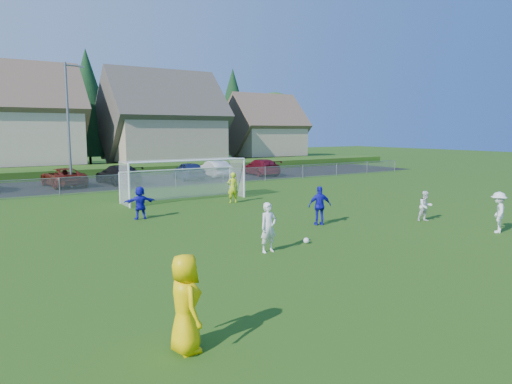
% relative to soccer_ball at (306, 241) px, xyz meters
% --- Properties ---
extents(ground, '(160.00, 160.00, 0.00)m').
position_rel_soccer_ball_xyz_m(ground, '(0.60, -3.62, -0.11)').
color(ground, '#193D0C').
rests_on(ground, ground).
extents(asphalt_lot, '(60.00, 60.00, 0.00)m').
position_rel_soccer_ball_xyz_m(asphalt_lot, '(0.60, 23.88, -0.10)').
color(asphalt_lot, black).
rests_on(asphalt_lot, ground).
extents(grass_embankment, '(70.00, 6.00, 0.80)m').
position_rel_soccer_ball_xyz_m(grass_embankment, '(0.60, 31.38, 0.29)').
color(grass_embankment, '#1E420F').
rests_on(grass_embankment, ground).
extents(soccer_ball, '(0.22, 0.22, 0.22)m').
position_rel_soccer_ball_xyz_m(soccer_ball, '(0.00, 0.00, 0.00)').
color(soccer_ball, white).
rests_on(soccer_ball, ground).
extents(referee, '(0.68, 0.98, 1.91)m').
position_rel_soccer_ball_xyz_m(referee, '(-7.26, -5.28, 0.84)').
color(referee, yellow).
rests_on(referee, ground).
extents(player_white_a, '(0.65, 0.44, 1.74)m').
position_rel_soccer_ball_xyz_m(player_white_a, '(-1.88, -0.23, 0.76)').
color(player_white_a, white).
rests_on(player_white_a, ground).
extents(player_white_b, '(0.82, 0.72, 1.42)m').
position_rel_soccer_ball_xyz_m(player_white_b, '(7.29, 0.27, 0.60)').
color(player_white_b, white).
rests_on(player_white_b, ground).
extents(player_white_c, '(1.26, 1.13, 1.70)m').
position_rel_soccer_ball_xyz_m(player_white_c, '(7.78, -2.86, 0.74)').
color(player_white_c, white).
rests_on(player_white_c, ground).
extents(player_blue_a, '(1.10, 0.80, 1.74)m').
position_rel_soccer_ball_xyz_m(player_blue_a, '(2.63, 2.30, 0.76)').
color(player_blue_a, '#1513B8').
rests_on(player_blue_a, ground).
extents(player_blue_b, '(1.51, 0.65, 1.57)m').
position_rel_soccer_ball_xyz_m(player_blue_b, '(-3.61, 8.00, 0.68)').
color(player_blue_b, '#1513B8').
rests_on(player_blue_b, ground).
extents(goalkeeper, '(0.72, 0.55, 1.78)m').
position_rel_soccer_ball_xyz_m(goalkeeper, '(2.55, 9.88, 0.78)').
color(goalkeeper, '#B9D418').
rests_on(goalkeeper, ground).
extents(car_c, '(2.81, 5.24, 1.40)m').
position_rel_soccer_ball_xyz_m(car_c, '(-4.23, 23.61, 0.59)').
color(car_c, '#5E140A').
rests_on(car_c, ground).
extents(car_d, '(2.72, 5.43, 1.51)m').
position_rel_soccer_ball_xyz_m(car_d, '(-0.29, 22.91, 0.65)').
color(car_d, black).
rests_on(car_d, ground).
extents(car_e, '(2.30, 4.69, 1.54)m').
position_rel_soccer_ball_xyz_m(car_e, '(5.64, 22.73, 0.66)').
color(car_e, '#172050').
rests_on(car_e, ground).
extents(car_f, '(1.83, 4.55, 1.47)m').
position_rel_soccer_ball_xyz_m(car_f, '(8.65, 23.71, 0.63)').
color(car_f, silver).
rests_on(car_f, ground).
extents(car_g, '(2.81, 5.43, 1.51)m').
position_rel_soccer_ball_xyz_m(car_g, '(13.11, 22.85, 0.64)').
color(car_g, maroon).
rests_on(car_g, ground).
extents(soccer_goal, '(7.42, 1.90, 2.50)m').
position_rel_soccer_ball_xyz_m(soccer_goal, '(0.60, 12.43, 1.52)').
color(soccer_goal, white).
rests_on(soccer_goal, ground).
extents(chainlink_fence, '(52.06, 0.06, 1.20)m').
position_rel_soccer_ball_xyz_m(chainlink_fence, '(0.60, 18.38, 0.52)').
color(chainlink_fence, gray).
rests_on(chainlink_fence, ground).
extents(streetlight, '(1.38, 0.18, 9.00)m').
position_rel_soccer_ball_xyz_m(streetlight, '(-3.85, 22.38, 4.73)').
color(streetlight, slate).
rests_on(streetlight, ground).
extents(houses_row, '(53.90, 11.45, 13.27)m').
position_rel_soccer_ball_xyz_m(houses_row, '(2.57, 38.84, 7.22)').
color(houses_row, tan).
rests_on(houses_row, ground).
extents(tree_row, '(65.98, 12.36, 13.80)m').
position_rel_soccer_ball_xyz_m(tree_row, '(1.64, 45.11, 6.80)').
color(tree_row, '#382616').
rests_on(tree_row, ground).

